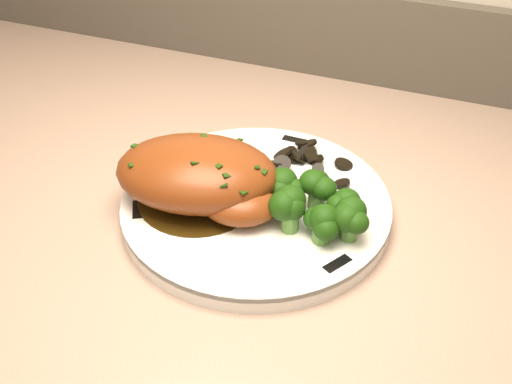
% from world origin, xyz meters
% --- Properties ---
extents(plate, '(0.33, 0.33, 0.02)m').
position_xyz_m(plate, '(-0.17, 1.67, 0.93)').
color(plate, white).
rests_on(plate, counter).
extents(rim_accent_0, '(0.03, 0.01, 0.00)m').
position_xyz_m(rim_accent_0, '(-0.17, 1.79, 0.94)').
color(rim_accent_0, black).
rests_on(rim_accent_0, plate).
extents(rim_accent_1, '(0.02, 0.03, 0.00)m').
position_xyz_m(rim_accent_1, '(-0.27, 1.61, 0.94)').
color(rim_accent_1, black).
rests_on(rim_accent_1, plate).
extents(rim_accent_2, '(0.02, 0.03, 0.00)m').
position_xyz_m(rim_accent_2, '(-0.07, 1.61, 0.94)').
color(rim_accent_2, black).
rests_on(rim_accent_2, plate).
extents(gravy_pool, '(0.12, 0.12, 0.00)m').
position_xyz_m(gravy_pool, '(-0.23, 1.65, 0.94)').
color(gravy_pool, '#302008').
rests_on(gravy_pool, plate).
extents(chicken_breast, '(0.18, 0.14, 0.06)m').
position_xyz_m(chicken_breast, '(-0.22, 1.65, 0.96)').
color(chicken_breast, brown).
rests_on(chicken_breast, plate).
extents(mushroom_pile, '(0.08, 0.06, 0.02)m').
position_xyz_m(mushroom_pile, '(-0.14, 1.74, 0.94)').
color(mushroom_pile, black).
rests_on(mushroom_pile, plate).
extents(broccoli_florets, '(0.09, 0.07, 0.04)m').
position_xyz_m(broccoli_florets, '(-0.10, 1.66, 0.96)').
color(broccoli_florets, '#5B933E').
rests_on(broccoli_florets, plate).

